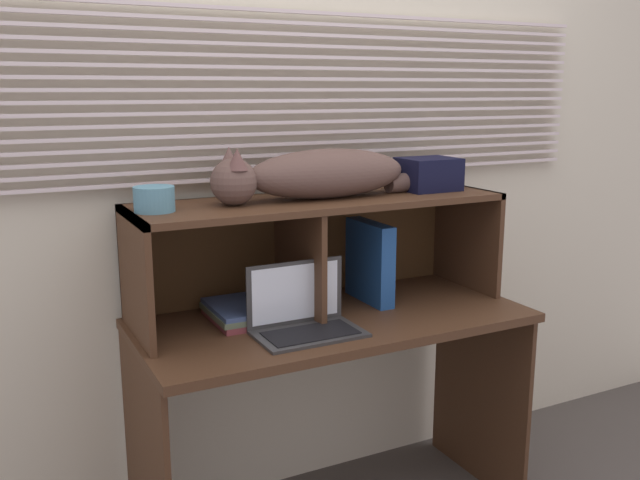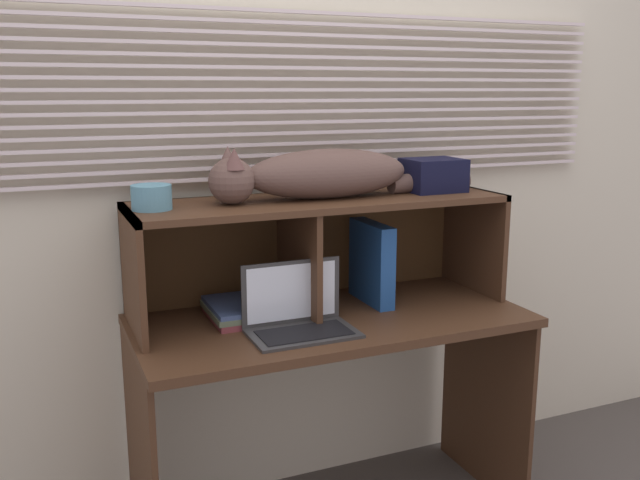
{
  "view_description": "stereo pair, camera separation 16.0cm",
  "coord_description": "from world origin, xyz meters",
  "px_view_note": "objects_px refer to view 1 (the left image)",
  "views": [
    {
      "loc": [
        -1.05,
        -1.75,
        1.51
      ],
      "look_at": [
        0.0,
        0.3,
        1.01
      ],
      "focal_mm": 39.04,
      "sensor_mm": 36.0,
      "label": 1
    },
    {
      "loc": [
        -0.9,
        -1.82,
        1.51
      ],
      "look_at": [
        0.0,
        0.3,
        1.01
      ],
      "focal_mm": 39.04,
      "sensor_mm": 36.0,
      "label": 2
    }
  ],
  "objects_px": {
    "cat": "(319,175)",
    "small_basket": "(154,199)",
    "laptop": "(304,317)",
    "storage_box": "(428,174)",
    "binder_upright": "(370,262)",
    "book_stack": "(236,313)"
  },
  "relations": [
    {
      "from": "storage_box",
      "to": "laptop",
      "type": "bearing_deg",
      "value": -162.27
    },
    {
      "from": "cat",
      "to": "storage_box",
      "type": "bearing_deg",
      "value": -0.0
    },
    {
      "from": "cat",
      "to": "binder_upright",
      "type": "xyz_separation_m",
      "value": [
        0.2,
        -0.0,
        -0.32
      ]
    },
    {
      "from": "binder_upright",
      "to": "storage_box",
      "type": "bearing_deg",
      "value": 0.0
    },
    {
      "from": "cat",
      "to": "storage_box",
      "type": "distance_m",
      "value": 0.44
    },
    {
      "from": "cat",
      "to": "small_basket",
      "type": "xyz_separation_m",
      "value": [
        -0.55,
        -0.0,
        -0.04
      ]
    },
    {
      "from": "cat",
      "to": "binder_upright",
      "type": "distance_m",
      "value": 0.38
    },
    {
      "from": "binder_upright",
      "to": "small_basket",
      "type": "relative_size",
      "value": 2.35
    },
    {
      "from": "cat",
      "to": "binder_upright",
      "type": "height_order",
      "value": "cat"
    },
    {
      "from": "laptop",
      "to": "storage_box",
      "type": "xyz_separation_m",
      "value": [
        0.59,
        0.19,
        0.4
      ]
    },
    {
      "from": "binder_upright",
      "to": "book_stack",
      "type": "height_order",
      "value": "binder_upright"
    },
    {
      "from": "book_stack",
      "to": "laptop",
      "type": "bearing_deg",
      "value": -52.19
    },
    {
      "from": "cat",
      "to": "book_stack",
      "type": "bearing_deg",
      "value": 178.76
    },
    {
      "from": "binder_upright",
      "to": "storage_box",
      "type": "height_order",
      "value": "storage_box"
    },
    {
      "from": "binder_upright",
      "to": "storage_box",
      "type": "xyz_separation_m",
      "value": [
        0.24,
        0.0,
        0.3
      ]
    },
    {
      "from": "cat",
      "to": "storage_box",
      "type": "height_order",
      "value": "cat"
    },
    {
      "from": "small_basket",
      "to": "storage_box",
      "type": "xyz_separation_m",
      "value": [
        0.99,
        0.0,
        0.02
      ]
    },
    {
      "from": "small_basket",
      "to": "cat",
      "type": "bearing_deg",
      "value": 0.0
    },
    {
      "from": "cat",
      "to": "small_basket",
      "type": "bearing_deg",
      "value": -180.0
    },
    {
      "from": "book_stack",
      "to": "small_basket",
      "type": "bearing_deg",
      "value": -178.5
    },
    {
      "from": "laptop",
      "to": "binder_upright",
      "type": "distance_m",
      "value": 0.41
    },
    {
      "from": "binder_upright",
      "to": "laptop",
      "type": "bearing_deg",
      "value": -151.67
    }
  ]
}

